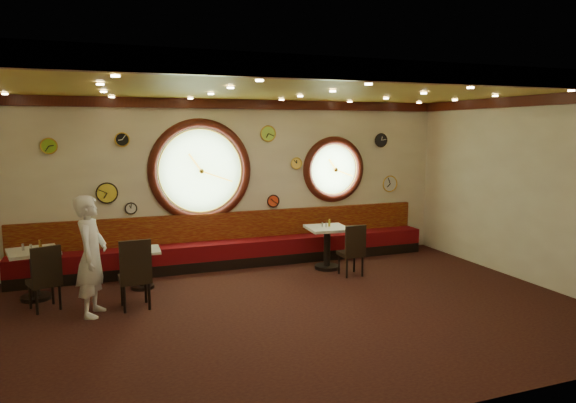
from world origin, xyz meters
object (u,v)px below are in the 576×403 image
object	(u,v)px
condiment_c_pepper	(326,225)
waiter	(92,256)
chair_a	(45,274)
condiment_a_bottle	(40,244)
condiment_b_bottle	(143,244)
chair_c	(353,247)
condiment_a_salt	(23,247)
table_c	(327,242)
condiment_b_pepper	(143,246)
table_b	(142,264)
condiment_a_pepper	(31,248)
table_a	(34,268)
condiment_b_salt	(138,247)
condiment_c_salt	(322,224)
chair_b	(135,270)
condiment_c_bottle	(329,223)

from	to	relation	value
condiment_c_pepper	waiter	distance (m)	4.25
chair_a	condiment_a_bottle	distance (m)	0.74
chair_a	condiment_b_bottle	size ratio (longest dim) A/B	4.13
chair_c	condiment_a_salt	size ratio (longest dim) A/B	5.49
table_c	condiment_b_pepper	distance (m)	3.36
table_b	condiment_b_bottle	bearing A→B (deg)	64.79
table_b	condiment_a_pepper	bearing A→B (deg)	-176.95
condiment_a_pepper	table_a	bearing A→B (deg)	77.58
condiment_a_salt	condiment_b_salt	xyz separation A→B (m)	(1.70, 0.00, -0.13)
table_b	condiment_c_salt	bearing A→B (deg)	1.28
chair_a	condiment_b_salt	xyz separation A→B (m)	(1.35, 0.66, 0.15)
table_a	chair_a	world-z (taller)	chair_a
condiment_b_salt	condiment_a_pepper	bearing A→B (deg)	-176.08
chair_a	condiment_c_pepper	bearing A→B (deg)	-13.61
condiment_b_salt	chair_b	bearing A→B (deg)	-96.61
condiment_a_pepper	condiment_c_pepper	xyz separation A→B (m)	(4.99, 0.10, 0.01)
condiment_c_salt	condiment_b_bottle	distance (m)	3.28
condiment_a_pepper	condiment_c_bottle	world-z (taller)	condiment_c_bottle
table_c	condiment_b_salt	distance (m)	3.45
table_a	table_b	bearing A→B (deg)	0.13
condiment_c_pepper	condiment_a_bottle	size ratio (longest dim) A/B	0.61
chair_c	condiment_c_bottle	world-z (taller)	condiment_c_bottle
condiment_b_pepper	waiter	xyz separation A→B (m)	(-0.79, -1.06, 0.14)
waiter	condiment_a_pepper	bearing A→B (deg)	59.82
chair_b	condiment_c_salt	size ratio (longest dim) A/B	7.16
condiment_a_salt	condiment_c_salt	world-z (taller)	condiment_c_salt
table_c	condiment_c_pepper	world-z (taller)	condiment_c_pepper
condiment_a_salt	chair_a	bearing A→B (deg)	-61.87
table_b	condiment_c_pepper	world-z (taller)	condiment_c_pepper
table_a	condiment_a_salt	distance (m)	0.37
chair_a	condiment_b_salt	distance (m)	1.51
table_b	chair_c	bearing A→B (deg)	-9.49
table_c	condiment_b_salt	bearing A→B (deg)	-179.87
chair_c	condiment_c_salt	bearing A→B (deg)	113.90
condiment_c_pepper	condiment_b_bottle	world-z (taller)	condiment_c_pepper
condiment_a_pepper	condiment_a_salt	bearing A→B (deg)	139.46
condiment_b_bottle	condiment_b_pepper	bearing A→B (deg)	-85.07
condiment_c_pepper	condiment_b_salt	bearing A→B (deg)	179.82
table_a	waiter	bearing A→B (deg)	-50.32
condiment_b_salt	condiment_b_bottle	world-z (taller)	condiment_b_bottle
condiment_b_salt	table_c	bearing A→B (deg)	0.13
condiment_c_bottle	table_b	bearing A→B (deg)	-179.09
condiment_a_salt	waiter	bearing A→B (deg)	-46.60
chair_c	condiment_c_salt	size ratio (longest dim) A/B	6.39
condiment_b_salt	table_b	bearing A→B (deg)	-26.46
chair_a	condiment_b_salt	world-z (taller)	chair_a
condiment_a_pepper	waiter	distance (m)	1.29
condiment_c_bottle	waiter	bearing A→B (deg)	-165.48
condiment_a_bottle	waiter	world-z (taller)	waiter
table_b	condiment_a_bottle	size ratio (longest dim) A/B	4.46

